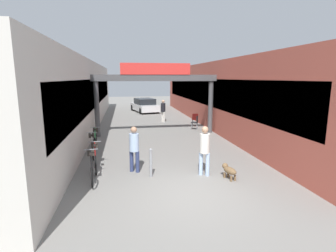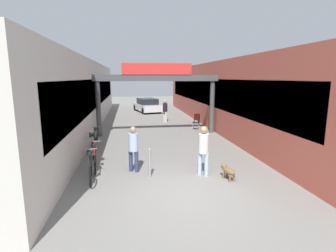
% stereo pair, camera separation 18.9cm
% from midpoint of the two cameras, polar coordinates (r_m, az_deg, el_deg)
% --- Properties ---
extents(ground_plane, '(80.00, 80.00, 0.00)m').
position_cam_midpoint_polar(ground_plane, '(7.82, 4.16, -14.70)').
color(ground_plane, gray).
extents(storefront_left, '(3.00, 26.00, 4.31)m').
position_cam_midpoint_polar(storefront_left, '(18.23, -20.27, 6.18)').
color(storefront_left, beige).
rests_on(storefront_left, ground_plane).
extents(storefront_right, '(3.00, 26.00, 4.31)m').
position_cam_midpoint_polar(storefront_right, '(19.16, 11.43, 6.80)').
color(storefront_right, '#B25142').
rests_on(storefront_right, ground_plane).
extents(arcade_sign_gateway, '(7.40, 0.47, 4.13)m').
position_cam_midpoint_polar(arcade_sign_gateway, '(15.27, -3.09, 9.00)').
color(arcade_sign_gateway, '#4C4C4F').
rests_on(arcade_sign_gateway, ground_plane).
extents(pedestrian_with_dog, '(0.47, 0.47, 1.72)m').
position_cam_midpoint_polar(pedestrian_with_dog, '(8.99, 7.38, -4.66)').
color(pedestrian_with_dog, '#A5BFE0').
rests_on(pedestrian_with_dog, ground_plane).
extents(pedestrian_companion, '(0.47, 0.47, 1.65)m').
position_cam_midpoint_polar(pedestrian_companion, '(9.34, -7.95, -4.41)').
color(pedestrian_companion, navy).
rests_on(pedestrian_companion, ground_plane).
extents(pedestrian_carrying_crate, '(0.45, 0.45, 1.68)m').
position_cam_midpoint_polar(pedestrian_carrying_crate, '(19.79, -1.34, 3.64)').
color(pedestrian_carrying_crate, silver).
rests_on(pedestrian_carrying_crate, ground_plane).
extents(dog_on_leash, '(0.41, 0.69, 0.48)m').
position_cam_midpoint_polar(dog_on_leash, '(9.02, 12.53, -9.38)').
color(dog_on_leash, brown).
rests_on(dog_on_leash, ground_plane).
extents(bicycle_black_nearest, '(0.46, 1.68, 0.98)m').
position_cam_midpoint_polar(bicycle_black_nearest, '(9.03, -16.89, -8.64)').
color(bicycle_black_nearest, black).
rests_on(bicycle_black_nearest, ground_plane).
extents(bicycle_red_second, '(0.46, 1.68, 0.98)m').
position_cam_midpoint_polar(bicycle_red_second, '(10.07, -16.06, -6.60)').
color(bicycle_red_second, black).
rests_on(bicycle_red_second, ground_plane).
extents(bicycle_silver_third, '(0.46, 1.68, 0.98)m').
position_cam_midpoint_polar(bicycle_silver_third, '(11.75, -16.62, -4.18)').
color(bicycle_silver_third, black).
rests_on(bicycle_silver_third, ground_plane).
extents(bicycle_green_farthest, '(0.46, 1.69, 0.98)m').
position_cam_midpoint_polar(bicycle_green_farthest, '(12.95, -15.96, -2.81)').
color(bicycle_green_farthest, black).
rests_on(bicycle_green_farthest, ground_plane).
extents(bollard_post_metal, '(0.10, 0.10, 1.00)m').
position_cam_midpoint_polar(bollard_post_metal, '(8.94, -4.37, -7.91)').
color(bollard_post_metal, gray).
rests_on(bollard_post_metal, ground_plane).
extents(cafe_chair_black_nearer, '(0.54, 0.54, 0.89)m').
position_cam_midpoint_polar(cafe_chair_black_nearer, '(16.94, 5.72, 0.99)').
color(cafe_chair_black_nearer, gray).
rests_on(cafe_chair_black_nearer, ground_plane).
extents(cafe_chair_red_farther, '(0.46, 0.46, 0.89)m').
position_cam_midpoint_polar(cafe_chair_red_farther, '(18.16, 5.61, 1.63)').
color(cafe_chair_red_farther, gray).
rests_on(cafe_chair_red_farther, ground_plane).
extents(parked_car_white, '(2.64, 4.30, 1.33)m').
position_cam_midpoint_polar(parked_car_white, '(25.75, -5.36, 4.49)').
color(parked_car_white, silver).
rests_on(parked_car_white, ground_plane).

